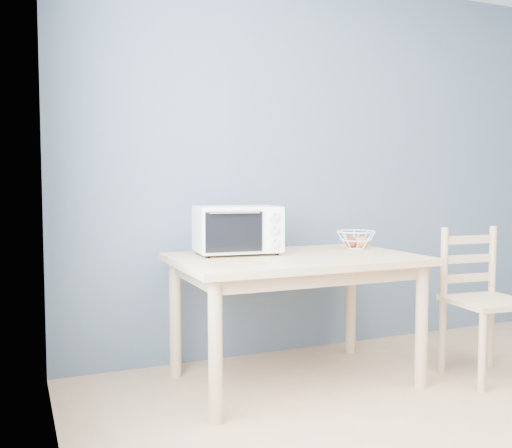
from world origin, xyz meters
name	(u,v)px	position (x,y,z in m)	size (l,w,h in m)	color
dining_table	(295,273)	(-0.66, 1.65, 0.65)	(1.40, 0.90, 0.75)	tan
toaster_oven	(234,229)	(-0.96, 1.84, 0.90)	(0.52, 0.39, 0.29)	white
fruit_basket	(356,240)	(-0.14, 1.80, 0.81)	(0.32, 0.32, 0.11)	silver
dining_chair	(483,304)	(0.44, 1.30, 0.44)	(0.46, 0.46, 0.90)	tan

